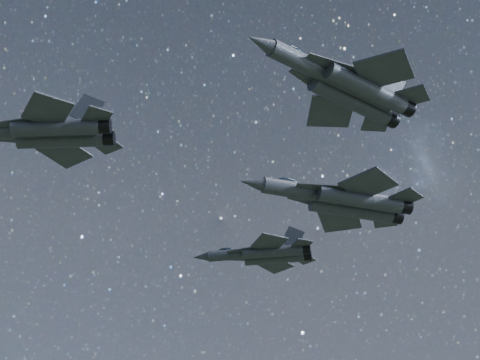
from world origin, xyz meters
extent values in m
cylinder|color=#2E3239|center=(-24.13, 3.48, 148.52)|extent=(7.83, 3.83, 1.62)
cube|color=#2E3239|center=(-18.97, 1.87, 148.47)|extent=(8.60, 4.02, 1.35)
cylinder|color=#2E3239|center=(-18.89, 0.75, 148.00)|extent=(8.82, 4.14, 1.62)
cylinder|color=#2E3239|center=(-18.27, 2.74, 148.00)|extent=(8.82, 4.14, 1.62)
cylinder|color=black|center=(-14.32, -0.67, 148.00)|extent=(1.73, 1.83, 1.50)
cylinder|color=black|center=(-13.70, 1.32, 148.00)|extent=(1.73, 1.83, 1.50)
cube|color=#2E3239|center=(-22.76, 1.58, 148.40)|extent=(5.30, 3.57, 0.12)
cube|color=#2E3239|center=(-21.93, 4.26, 148.40)|extent=(5.50, 1.73, 0.12)
cube|color=#2E3239|center=(-19.83, -1.57, 148.21)|extent=(4.95, 5.33, 0.21)
cube|color=#2E3239|center=(-17.73, 5.18, 148.21)|extent=(5.96, 5.91, 0.21)
cube|color=#2E3239|center=(-15.12, -1.83, 148.21)|extent=(2.90, 3.06, 0.16)
cube|color=#2E3239|center=(-13.70, 2.73, 148.21)|extent=(3.53, 3.52, 0.16)
cube|color=#2E3239|center=(-16.08, -0.39, 149.98)|extent=(3.41, 1.51, 3.70)
cube|color=#2E3239|center=(-15.31, 2.09, 149.98)|extent=(3.57, 0.95, 3.70)
cylinder|color=#2E3239|center=(4.17, 19.91, 146.60)|extent=(6.44, 3.79, 1.35)
cone|color=#2E3239|center=(0.34, 21.56, 146.60)|extent=(2.40, 1.94, 1.22)
ellipsoid|color=#1A252F|center=(3.22, 20.32, 147.25)|extent=(2.26, 1.66, 0.67)
cube|color=#2E3239|center=(8.32, 18.12, 146.56)|extent=(7.06, 4.02, 1.13)
cylinder|color=#2E3239|center=(8.29, 17.19, 146.17)|extent=(7.24, 4.13, 1.35)
cylinder|color=#2E3239|center=(8.98, 18.78, 146.17)|extent=(7.24, 4.13, 1.35)
cylinder|color=black|center=(11.96, 15.60, 146.17)|extent=(1.53, 1.60, 1.25)
cylinder|color=black|center=(12.65, 17.20, 146.17)|extent=(1.53, 1.60, 1.25)
cube|color=#2E3239|center=(5.14, 18.21, 146.50)|extent=(4.27, 3.34, 0.10)
cube|color=#2E3239|center=(6.07, 20.37, 146.50)|extent=(4.62, 1.90, 0.10)
cube|color=#2E3239|center=(7.31, 15.34, 146.34)|extent=(3.83, 4.19, 0.17)
cube|color=#2E3239|center=(9.65, 20.76, 146.34)|extent=(4.95, 4.84, 0.17)
cube|color=#2E3239|center=(11.20, 14.71, 146.34)|extent=(2.24, 2.39, 0.13)
cube|color=#2E3239|center=(12.78, 18.37, 146.34)|extent=(2.93, 2.90, 0.13)
cube|color=#2E3239|center=(10.52, 15.99, 147.82)|extent=(2.73, 1.54, 3.09)
cube|color=#2E3239|center=(11.38, 17.98, 147.82)|extent=(2.91, 1.10, 3.09)
cylinder|color=#2E3239|center=(1.61, -15.72, 146.70)|extent=(7.82, 4.20, 1.63)
cone|color=#2E3239|center=(-3.10, -17.45, 146.70)|extent=(2.86, 2.24, 1.46)
ellipsoid|color=#1A252F|center=(0.43, -16.15, 147.48)|extent=(2.71, 1.89, 0.80)
cube|color=#2E3239|center=(6.71, -13.84, 146.65)|extent=(8.59, 4.43, 1.36)
cylinder|color=#2E3239|center=(7.47, -14.68, 146.18)|extent=(8.80, 4.56, 1.63)
cylinder|color=#2E3239|center=(6.74, -12.72, 146.18)|extent=(8.80, 4.56, 1.63)
cylinder|color=black|center=(11.98, -13.02, 146.18)|extent=(1.79, 1.88, 1.51)
cylinder|color=black|center=(11.26, -11.06, 146.18)|extent=(1.79, 1.88, 1.51)
cube|color=#2E3239|center=(3.86, -16.39, 146.58)|extent=(5.55, 2.00, 0.13)
cube|color=#2E3239|center=(2.89, -13.74, 146.58)|extent=(5.25, 3.80, 0.13)
cube|color=#2E3239|center=(8.13, -17.10, 146.39)|extent=(5.99, 5.89, 0.21)
cube|color=#2E3239|center=(5.68, -10.43, 146.39)|extent=(4.81, 5.21, 0.21)
cube|color=#2E3239|center=(12.05, -14.44, 146.39)|extent=(3.55, 3.52, 0.16)
cube|color=#2E3239|center=(10.40, -9.93, 146.39)|extent=(2.81, 2.98, 0.16)
cube|color=#2E3239|center=(10.40, -13.88, 148.16)|extent=(3.55, 1.13, 3.72)
cube|color=#2E3239|center=(9.50, -11.42, 148.16)|extent=(3.37, 1.68, 3.72)
cylinder|color=#2E3239|center=(7.43, 3.78, 146.59)|extent=(8.51, 2.10, 1.78)
cone|color=#2E3239|center=(1.95, 3.57, 146.59)|extent=(2.80, 1.70, 1.60)
ellipsoid|color=#1A252F|center=(6.06, 3.72, 147.45)|extent=(2.76, 1.30, 0.88)
cube|color=#2E3239|center=(13.36, 4.00, 146.54)|extent=(9.42, 2.07, 1.48)
cylinder|color=#2E3239|center=(13.86, 2.88, 146.02)|extent=(9.65, 2.15, 1.78)
cylinder|color=#2E3239|center=(13.77, 5.16, 146.02)|extent=(9.65, 2.15, 1.78)
cylinder|color=black|center=(19.11, 3.08, 146.02)|extent=(1.55, 1.70, 1.64)
cylinder|color=black|center=(19.02, 5.36, 146.02)|extent=(1.55, 1.70, 1.64)
cube|color=#2E3239|center=(9.54, 2.31, 146.46)|extent=(6.06, 2.15, 0.14)
cube|color=#2E3239|center=(9.42, 5.39, 146.46)|extent=(6.07, 2.58, 0.14)
cube|color=#2E3239|center=(13.74, 0.13, 146.25)|extent=(6.35, 6.50, 0.23)
cube|color=#2E3239|center=(13.44, 7.89, 146.25)|extent=(6.20, 6.42, 0.23)
cube|color=#2E3239|center=(18.71, 1.58, 146.25)|extent=(3.74, 3.81, 0.17)
cube|color=#2E3239|center=(18.51, 6.83, 146.25)|extent=(3.65, 3.75, 0.17)
cube|color=#2E3239|center=(17.18, 2.72, 148.19)|extent=(3.97, 0.55, 4.06)
cube|color=#2E3239|center=(17.07, 5.57, 148.19)|extent=(3.96, 0.65, 4.06)
camera|label=1|loc=(-17.26, -65.27, 100.82)|focal=60.00mm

